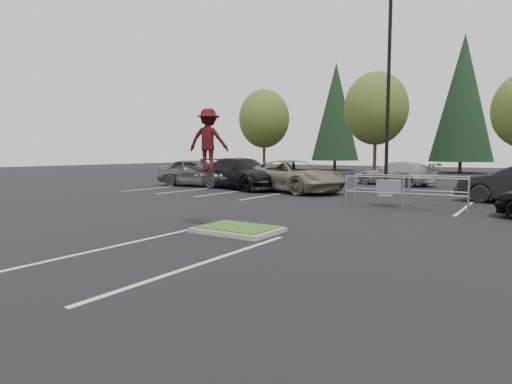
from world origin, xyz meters
The scene contains 14 objects.
ground centered at (0.00, 0.00, 0.00)m, with size 120.00×120.00×0.00m, color black.
grass_median centered at (0.00, 0.00, 0.08)m, with size 2.20×1.60×0.16m.
stall_lines centered at (-1.35, 6.02, 0.00)m, with size 22.62×17.60×0.01m.
light_pole centered at (0.50, 12.00, 4.56)m, with size 0.70×0.60×10.12m.
decid_a centered at (-18.01, 30.03, 5.58)m, with size 5.44×5.44×8.91m.
decid_b centered at (-6.01, 30.53, 6.04)m, with size 5.89×5.89×9.64m.
conif_a centered at (-14.00, 40.00, 7.10)m, with size 5.72×5.72×13.00m.
conif_b centered at (0.00, 40.50, 7.85)m, with size 6.38×6.38×14.50m.
cart_corral centered at (1.99, 7.95, 0.80)m, with size 4.65×2.09×1.28m.
skateboarder centered at (-1.20, 0.22, 2.52)m, with size 1.31×1.00×2.04m.
car_l_tan centered at (-4.50, 11.50, 0.87)m, with size 2.90×6.29×1.75m, color #7B705E.
car_l_black centered at (-8.00, 11.50, 0.92)m, with size 2.59×6.37×1.85m, color black.
car_l_grey centered at (-11.50, 11.50, 0.90)m, with size 2.12×5.26×1.79m, color #515459.
car_far_silver centered at (-0.95, 19.46, 0.78)m, with size 2.18×5.35×1.55m, color #AAABA5.
Camera 1 is at (6.74, -9.40, 2.17)m, focal length 30.00 mm.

